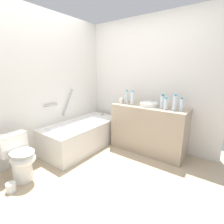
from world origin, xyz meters
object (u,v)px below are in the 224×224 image
at_px(sink_basin, 149,104).
at_px(drinking_glass_1, 122,100).
at_px(water_bottle_3, 175,103).
at_px(sink_faucet, 153,103).
at_px(water_bottle_0, 132,98).
at_px(water_bottle_1, 127,97).
at_px(water_bottle_2, 162,102).
at_px(toilet_paper_roll, 11,187).
at_px(toilet, 20,158).
at_px(water_bottle_4, 166,104).
at_px(drinking_glass_0, 121,101).
at_px(water_bottle_5, 181,105).
at_px(bathtub, 83,134).

xyz_separation_m(sink_basin, drinking_glass_1, (0.00, 0.55, 0.02)).
bearing_deg(water_bottle_3, sink_faucet, 60.15).
relative_size(sink_faucet, water_bottle_0, 0.59).
height_order(water_bottle_1, water_bottle_2, water_bottle_1).
distance_m(water_bottle_2, toilet_paper_roll, 2.45).
height_order(toilet, water_bottle_4, water_bottle_4).
xyz_separation_m(sink_faucet, water_bottle_3, (-0.26, -0.45, 0.09)).
bearing_deg(water_bottle_1, drinking_glass_0, 134.29).
bearing_deg(drinking_glass_0, water_bottle_5, -87.64).
height_order(bathtub, drinking_glass_1, bathtub).
relative_size(water_bottle_4, water_bottle_5, 0.93).
bearing_deg(water_bottle_1, water_bottle_5, -91.93).
distance_m(water_bottle_1, drinking_glass_0, 0.13).
xyz_separation_m(bathtub, drinking_glass_0, (0.49, -0.55, 0.63)).
bearing_deg(toilet, drinking_glass_1, 73.86).
height_order(toilet, drinking_glass_1, drinking_glass_1).
bearing_deg(bathtub, drinking_glass_0, -48.40).
height_order(toilet, water_bottle_2, water_bottle_2).
height_order(bathtub, water_bottle_2, bathtub).
distance_m(toilet, water_bottle_2, 2.27).
distance_m(sink_basin, water_bottle_4, 0.34).
xyz_separation_m(water_bottle_1, water_bottle_5, (-0.03, -0.99, -0.02)).
height_order(sink_faucet, water_bottle_3, water_bottle_3).
xyz_separation_m(drinking_glass_0, drinking_glass_1, (0.09, 0.03, 0.00)).
relative_size(water_bottle_3, toilet_paper_roll, 2.17).
height_order(bathtub, water_bottle_0, water_bottle_0).
bearing_deg(water_bottle_4, sink_faucet, 49.30).
xyz_separation_m(bathtub, toilet, (-1.21, -0.05, 0.06)).
height_order(water_bottle_3, water_bottle_4, water_bottle_3).
distance_m(water_bottle_1, water_bottle_4, 0.77).
relative_size(water_bottle_4, toilet_paper_roll, 1.66).
xyz_separation_m(water_bottle_2, drinking_glass_1, (0.02, 0.79, -0.06)).
relative_size(water_bottle_5, drinking_glass_1, 2.05).
xyz_separation_m(water_bottle_3, drinking_glass_0, (-0.02, 0.97, -0.07)).
height_order(water_bottle_2, water_bottle_3, water_bottle_3).
bearing_deg(toilet_paper_roll, sink_faucet, -22.28).
bearing_deg(drinking_glass_1, water_bottle_0, -104.06).
bearing_deg(water_bottle_2, water_bottle_5, -95.78).
distance_m(water_bottle_3, drinking_glass_0, 0.98).
bearing_deg(drinking_glass_0, water_bottle_3, -88.76).
relative_size(water_bottle_2, water_bottle_4, 1.19).
bearing_deg(toilet, water_bottle_0, 65.84).
height_order(water_bottle_1, drinking_glass_0, water_bottle_1).
xyz_separation_m(bathtub, drinking_glass_1, (0.58, -0.52, 0.63)).
bearing_deg(water_bottle_4, water_bottle_1, 84.54).
relative_size(sink_basin, water_bottle_5, 1.55).
bearing_deg(toilet_paper_roll, water_bottle_1, -12.82).
distance_m(water_bottle_3, water_bottle_4, 0.14).
bearing_deg(toilet_paper_roll, bathtub, 7.11).
height_order(water_bottle_1, water_bottle_5, water_bottle_1).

